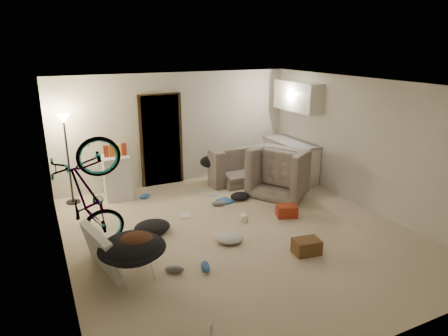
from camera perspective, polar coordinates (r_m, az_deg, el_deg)
name	(u,v)px	position (r m, az deg, el deg)	size (l,w,h in m)	color
floor	(238,233)	(6.95, 2.05, -9.25)	(5.50, 6.00, 0.02)	beige
ceiling	(240,84)	(6.24, 2.30, 11.91)	(5.50, 6.00, 0.02)	white
wall_back	(177,129)	(9.17, -6.73, 5.62)	(5.50, 0.02, 2.50)	silver
wall_front	(383,242)	(4.25, 21.82, -9.84)	(5.50, 0.02, 2.50)	silver
wall_left	(57,189)	(5.78, -22.80, -2.74)	(0.02, 6.00, 2.50)	silver
wall_right	(367,145)	(8.11, 19.69, 3.15)	(0.02, 6.00, 2.50)	silver
doorway	(161,141)	(9.06, -8.98, 3.89)	(0.85, 0.10, 2.04)	black
door_trim	(161,141)	(9.03, -8.92, 3.85)	(0.97, 0.04, 2.10)	#322211
floor_lamp	(66,140)	(8.34, -21.66, 3.72)	(0.28, 0.28, 1.81)	black
kitchen_counter	(290,161)	(9.57, 9.37, 1.02)	(0.60, 1.50, 0.88)	beige
counter_top	(291,142)	(9.46, 9.51, 3.69)	(0.64, 1.54, 0.04)	gray
kitchen_uppers	(298,96)	(9.34, 10.50, 10.03)	(0.38, 1.40, 0.65)	beige
sofa	(248,166)	(9.53, 3.50, 0.36)	(2.17, 0.85, 0.63)	#333A34
armchair	(286,175)	(8.71, 8.83, -1.01)	(1.18, 1.03, 0.77)	#333A34
bicycle	(92,220)	(6.55, -18.30, -7.09)	(0.65, 1.86, 0.98)	black
mini_fridge	(117,177)	(8.57, -15.04, -1.25)	(0.53, 0.53, 0.90)	white
snack_box_0	(106,152)	(8.39, -16.47, 2.15)	(0.10, 0.07, 0.30)	#A33118
snack_box_1	(112,152)	(8.41, -15.66, 2.26)	(0.10, 0.07, 0.30)	#C06118
snack_box_2	(118,151)	(8.43, -14.86, 2.36)	(0.10, 0.07, 0.30)	yellow
snack_box_3	(124,150)	(8.45, -14.07, 2.46)	(0.10, 0.07, 0.30)	#A33118
saucer_chair	(132,254)	(5.65, -12.94, -11.86)	(0.91, 0.91, 0.65)	silver
hoodie	(136,241)	(5.54, -12.50, -10.14)	(0.48, 0.40, 0.22)	#482718
sofa_drape	(212,161)	(9.05, -1.73, 0.94)	(0.56, 0.46, 0.28)	black
tv_box	(101,251)	(5.97, -17.12, -11.27)	(0.12, 0.96, 0.63)	silver
drink_case_a	(307,246)	(6.39, 11.71, -10.92)	(0.40, 0.29, 0.23)	brown
drink_case_b	(287,211)	(7.59, 8.94, -6.08)	(0.37, 0.28, 0.22)	#A33118
juicer	(244,217)	(7.30, 2.89, -7.07)	(0.14, 0.14, 0.21)	white
newspaper	(207,192)	(8.72, -2.47, -3.45)	(0.42, 0.55, 0.01)	#B3B0A6
book_blue	(226,201)	(8.21, 0.23, -4.70)	(0.23, 0.32, 0.03)	#2E5FA8
book_white	(185,216)	(7.57, -5.54, -6.80)	(0.18, 0.24, 0.02)	silver
shoe_0	(145,196)	(8.52, -11.24, -3.96)	(0.27, 0.11, 0.10)	#2E5FA8
shoe_1	(219,203)	(7.98, -0.74, -5.06)	(0.29, 0.12, 0.11)	slate
shoe_2	(205,267)	(5.87, -2.70, -13.92)	(0.30, 0.12, 0.11)	#2E5FA8
shoe_3	(174,269)	(5.86, -7.09, -14.17)	(0.28, 0.11, 0.10)	slate
clothes_lump_a	(152,227)	(7.00, -10.21, -8.31)	(0.62, 0.53, 0.20)	black
clothes_lump_b	(240,196)	(8.32, 2.28, -4.03)	(0.42, 0.37, 0.13)	black
clothes_lump_c	(229,238)	(6.61, 0.77, -9.95)	(0.46, 0.40, 0.14)	silver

